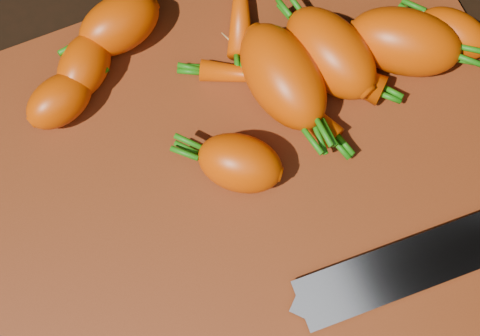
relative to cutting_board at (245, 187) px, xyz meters
name	(u,v)px	position (x,y,z in m)	size (l,w,h in m)	color
ground	(244,191)	(0.00, 0.00, -0.01)	(2.00, 2.00, 0.01)	black
cutting_board	(245,187)	(0.00, 0.00, 0.00)	(0.50, 0.40, 0.01)	maroon
carrot_0	(84,66)	(-0.09, 0.15, 0.03)	(0.06, 0.04, 0.04)	#C43F02
carrot_1	(240,163)	(0.00, 0.01, 0.03)	(0.07, 0.05, 0.05)	#C43F02
carrot_2	(283,76)	(0.06, 0.07, 0.04)	(0.10, 0.06, 0.06)	#C43F02
carrot_3	(331,53)	(0.11, 0.07, 0.03)	(0.10, 0.06, 0.06)	#C43F02
carrot_4	(119,24)	(-0.05, 0.17, 0.03)	(0.08, 0.05, 0.05)	#C43F02
carrot_5	(59,101)	(-0.12, 0.12, 0.03)	(0.06, 0.04, 0.04)	#C43F02
carrot_6	(454,33)	(0.22, 0.05, 0.03)	(0.07, 0.04, 0.04)	#C43F02
carrot_8	(263,76)	(0.05, 0.08, 0.02)	(0.11, 0.02, 0.02)	#C43F02
carrot_9	(326,67)	(0.10, 0.07, 0.02)	(0.10, 0.03, 0.03)	#C43F02
carrot_10	(404,42)	(0.17, 0.06, 0.03)	(0.10, 0.06, 0.06)	#C43F02
carrot_11	(287,94)	(0.06, 0.06, 0.02)	(0.11, 0.02, 0.02)	#C43F02
knife	(462,247)	(0.14, -0.12, 0.02)	(0.38, 0.05, 0.02)	gray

